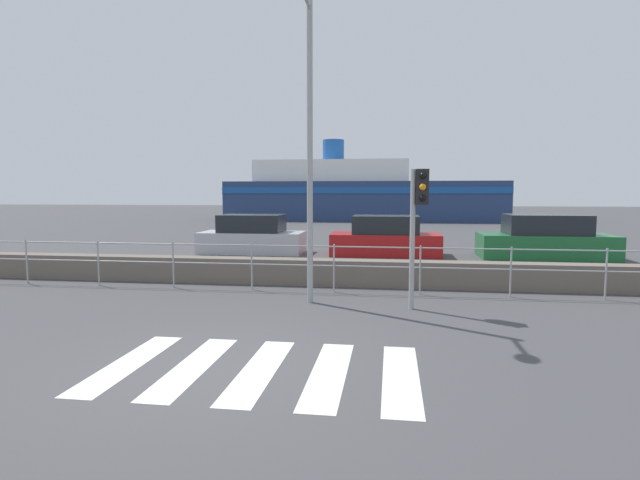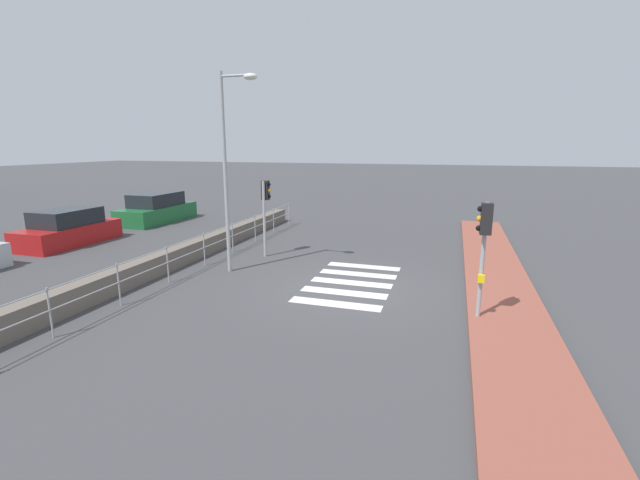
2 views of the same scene
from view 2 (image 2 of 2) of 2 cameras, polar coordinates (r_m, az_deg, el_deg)
The scene contains 10 objects.
ground_plane at distance 12.11m, azimuth 3.54°, elevation -6.56°, with size 160.00×160.00×0.00m, color #424244.
sidewalk_brick at distance 11.87m, azimuth 23.32°, elevation -7.70°, with size 24.00×1.80×0.12m.
crosswalk at distance 12.66m, azimuth 4.20°, elevation -5.68°, with size 4.05×2.40×0.01m.
seawall at distance 14.60m, azimuth -20.07°, elevation -2.68°, with size 19.39×0.55×0.63m.
harbor_fence at distance 13.99m, azimuth -17.34°, elevation -1.36°, with size 17.49×0.04×1.11m.
traffic_light_near at distance 9.99m, azimuth 21.03°, elevation 0.33°, with size 0.34×0.32×2.75m.
traffic_light_far at distance 15.42m, azimuth -7.30°, elevation 5.16°, with size 0.34×0.32×2.72m.
streetlamp at distance 13.40m, azimuth -11.80°, elevation 11.48°, with size 0.32×1.23×6.07m.
parked_car_red at distance 20.12m, azimuth -30.54°, elevation 1.23°, with size 3.93×1.78×1.44m.
parked_car_green at distance 24.09m, azimuth -20.91°, elevation 3.83°, with size 4.44×1.88×1.51m.
Camera 2 is at (-11.12, -2.70, 3.97)m, focal length 24.00 mm.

